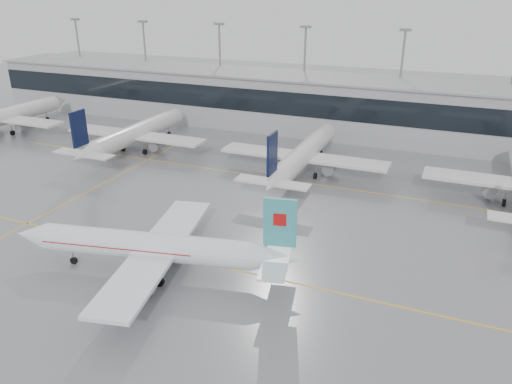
% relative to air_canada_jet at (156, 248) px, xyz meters
% --- Properties ---
extents(ground, '(320.00, 320.00, 0.00)m').
position_rel_air_canada_jet_xyz_m(ground, '(5.79, 4.01, -3.34)').
color(ground, gray).
rests_on(ground, ground).
extents(taxi_line_main, '(120.00, 0.25, 0.01)m').
position_rel_air_canada_jet_xyz_m(taxi_line_main, '(5.79, 4.01, -3.34)').
color(taxi_line_main, gold).
rests_on(taxi_line_main, ground).
extents(taxi_line_north, '(120.00, 0.25, 0.01)m').
position_rel_air_canada_jet_xyz_m(taxi_line_north, '(5.79, 34.01, -3.34)').
color(taxi_line_north, gold).
rests_on(taxi_line_north, ground).
extents(taxi_line_cross, '(0.25, 60.00, 0.01)m').
position_rel_air_canada_jet_xyz_m(taxi_line_cross, '(-24.21, 19.01, -3.34)').
color(taxi_line_cross, gold).
rests_on(taxi_line_cross, ground).
extents(terminal, '(180.00, 15.00, 12.00)m').
position_rel_air_canada_jet_xyz_m(terminal, '(5.79, 66.01, 2.66)').
color(terminal, '#9D9DA1').
rests_on(terminal, ground).
extents(terminal_glass, '(180.00, 0.20, 5.00)m').
position_rel_air_canada_jet_xyz_m(terminal_glass, '(5.79, 58.46, 4.16)').
color(terminal_glass, black).
rests_on(terminal_glass, ground).
extents(terminal_roof, '(182.00, 16.00, 0.40)m').
position_rel_air_canada_jet_xyz_m(terminal_roof, '(5.79, 66.01, 8.86)').
color(terminal_roof, gray).
rests_on(terminal_roof, ground).
extents(light_masts, '(156.40, 1.00, 22.60)m').
position_rel_air_canada_jet_xyz_m(light_masts, '(5.79, 72.01, 10.00)').
color(light_masts, gray).
rests_on(light_masts, ground).
extents(air_canada_jet, '(34.35, 27.33, 10.62)m').
position_rel_air_canada_jet_xyz_m(air_canada_jet, '(0.00, 0.00, 0.00)').
color(air_canada_jet, white).
rests_on(air_canada_jet, ground).
extents(parked_jet_a, '(29.64, 36.96, 11.72)m').
position_rel_air_canada_jet_xyz_m(parked_jet_a, '(-64.21, 37.70, 0.37)').
color(parked_jet_a, silver).
rests_on(parked_jet_a, ground).
extents(parked_jet_b, '(29.64, 36.96, 11.72)m').
position_rel_air_canada_jet_xyz_m(parked_jet_b, '(-29.21, 37.70, 0.37)').
color(parked_jet_b, silver).
rests_on(parked_jet_b, ground).
extents(parked_jet_c, '(29.64, 36.96, 11.72)m').
position_rel_air_canada_jet_xyz_m(parked_jet_c, '(5.79, 37.70, 0.37)').
color(parked_jet_c, silver).
rests_on(parked_jet_c, ground).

